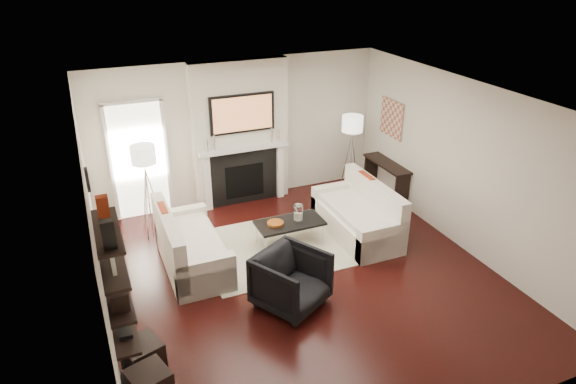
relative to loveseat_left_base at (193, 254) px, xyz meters
name	(u,v)px	position (x,y,z in m)	size (l,w,h in m)	color
room_envelope	(305,196)	(1.43, -0.95, 1.14)	(6.00, 6.00, 6.00)	black
chimney_breast	(240,134)	(1.43, 1.93, 1.14)	(1.80, 0.25, 2.70)	silver
fireplace_surround	(244,177)	(1.43, 1.79, 0.31)	(1.30, 0.02, 1.04)	black
firebox	(245,181)	(1.43, 1.79, 0.24)	(0.75, 0.02, 0.65)	black
mantel_pilaster_l	(208,183)	(0.71, 1.76, 0.34)	(0.12, 0.08, 1.10)	white
mantel_pilaster_r	(280,171)	(2.15, 1.76, 0.34)	(0.12, 0.08, 1.10)	white
mantel_shelf	(244,149)	(1.43, 1.74, 0.91)	(1.70, 0.18, 0.07)	white
tv_body	(242,113)	(1.43, 1.77, 1.57)	(1.20, 0.06, 0.70)	black
tv_screen	(243,114)	(1.43, 1.73, 1.57)	(1.10, 0.01, 0.62)	#BF723F
candlestick_l_tall	(214,143)	(0.88, 1.75, 1.09)	(0.04, 0.04, 0.30)	silver
candlestick_l_short	(207,145)	(0.75, 1.75, 1.06)	(0.04, 0.04, 0.24)	silver
candlestick_r_tall	(272,135)	(1.98, 1.75, 1.09)	(0.04, 0.04, 0.30)	silver
candlestick_r_short	(278,136)	(2.11, 1.75, 1.06)	(0.04, 0.04, 0.24)	silver
hallway_panel	(139,161)	(-0.42, 2.03, 0.84)	(0.90, 0.02, 2.10)	white
door_trim_l	(111,166)	(-0.90, 2.01, 0.84)	(0.06, 0.06, 2.16)	white
door_trim_r	(167,158)	(0.06, 2.01, 0.84)	(0.06, 0.06, 2.16)	white
door_trim_top	(131,102)	(-0.42, 2.01, 1.92)	(1.02, 0.06, 0.06)	white
rug	(281,246)	(1.46, 0.01, -0.20)	(2.60, 2.00, 0.01)	beige
loveseat_left_base	(193,254)	(0.00, 0.00, 0.00)	(0.85, 1.80, 0.42)	#EEE4D0
loveseat_left_back	(169,240)	(-0.33, 0.00, 0.32)	(0.18, 1.80, 0.80)	#EEE4D0
loveseat_left_arm_n	(206,277)	(0.00, -0.81, 0.09)	(0.85, 0.18, 0.60)	#EEE4D0
loveseat_left_arm_s	(181,225)	(0.00, 0.81, 0.09)	(0.85, 0.18, 0.60)	#EEE4D0
loveseat_left_cushion	(195,239)	(0.05, 0.00, 0.26)	(0.63, 1.44, 0.10)	#EEE4D0
pillow_left_orange	(164,219)	(-0.33, 0.30, 0.52)	(0.10, 0.42, 0.42)	maroon
pillow_left_charcoal	(172,239)	(-0.33, -0.30, 0.51)	(0.10, 0.40, 0.40)	black
loveseat_right_base	(356,224)	(2.78, -0.13, 0.00)	(0.85, 1.80, 0.42)	#EEE4D0
loveseat_right_back	(374,204)	(3.11, -0.13, 0.32)	(0.18, 1.80, 0.80)	#EEE4D0
loveseat_right_arm_n	(382,242)	(2.78, -0.94, 0.09)	(0.85, 0.18, 0.60)	#EEE4D0
loveseat_right_arm_s	(334,200)	(2.78, 0.68, 0.09)	(0.85, 0.18, 0.60)	#EEE4D0
loveseat_right_cushion	(354,211)	(2.73, -0.13, 0.26)	(0.63, 1.44, 0.10)	#EEE4D0
pillow_right_orange	(366,186)	(3.11, 0.17, 0.52)	(0.10, 0.42, 0.42)	maroon
pillow_right_charcoal	(385,201)	(3.11, -0.43, 0.51)	(0.10, 0.40, 0.40)	black
coffee_table	(290,223)	(1.61, 0.01, 0.19)	(1.10, 0.55, 0.04)	black
coffee_leg_nw	(266,247)	(1.11, -0.21, -0.02)	(0.02, 0.02, 0.38)	silver
coffee_leg_ne	(323,234)	(2.11, -0.21, -0.02)	(0.02, 0.02, 0.38)	silver
coffee_leg_sw	(257,234)	(1.11, 0.23, -0.02)	(0.02, 0.02, 0.38)	silver
coffee_leg_se	(312,222)	(2.11, 0.23, -0.02)	(0.02, 0.02, 0.38)	silver
hurricane_glass	(298,213)	(1.76, 0.01, 0.35)	(0.15, 0.15, 0.27)	white
hurricane_candle	(298,216)	(1.76, 0.01, 0.29)	(0.09, 0.09, 0.14)	white
copper_bowl	(275,223)	(1.36, 0.01, 0.24)	(0.27, 0.27, 0.04)	#AD5C1C
armchair	(291,278)	(1.01, -1.46, 0.22)	(0.84, 0.79, 0.87)	black
lamp_left_post	(149,202)	(-0.42, 1.27, 0.39)	(0.02, 0.02, 1.20)	silver
lamp_left_shade	(143,155)	(-0.42, 1.27, 1.24)	(0.40, 0.40, 0.30)	white
lamp_left_leg_a	(156,201)	(-0.31, 1.27, 0.39)	(0.02, 0.02, 1.25)	silver
lamp_left_leg_b	(145,200)	(-0.47, 1.36, 0.39)	(0.02, 0.02, 1.25)	silver
lamp_left_leg_c	(147,205)	(-0.47, 1.17, 0.39)	(0.02, 0.02, 1.25)	silver
lamp_right_post	(350,165)	(3.48, 1.38, 0.39)	(0.02, 0.02, 1.20)	silver
lamp_right_shade	(352,124)	(3.48, 1.38, 1.24)	(0.40, 0.40, 0.30)	white
lamp_right_leg_a	(355,164)	(3.59, 1.38, 0.39)	(0.02, 0.02, 1.25)	silver
lamp_right_leg_b	(345,164)	(3.43, 1.48, 0.39)	(0.02, 0.02, 1.25)	silver
lamp_right_leg_c	(350,167)	(3.43, 1.29, 0.39)	(0.02, 0.02, 1.25)	silver
console_top	(387,164)	(4.00, 0.89, 0.52)	(0.35, 1.20, 0.04)	black
console_leg_n	(402,193)	(4.00, 0.34, 0.14)	(0.30, 0.04, 0.71)	black
console_leg_s	(371,172)	(4.00, 1.44, 0.14)	(0.30, 0.04, 0.71)	black
wall_art	(392,118)	(4.16, 1.10, 1.34)	(0.03, 0.70, 0.70)	#B4785A
shelf_bottom	(124,327)	(-1.19, -1.95, 0.49)	(0.25, 1.00, 0.04)	black
shelf_lower	(119,297)	(-1.19, -1.95, 0.89)	(0.25, 1.00, 0.04)	black
shelf_upper	(113,265)	(-1.19, -1.95, 1.29)	(0.25, 1.00, 0.04)	black
shelf_top	(107,231)	(-1.19, -1.95, 1.69)	(0.25, 1.00, 0.04)	black
decor_magfile_a	(108,234)	(-1.19, -2.31, 1.85)	(0.12, 0.10, 0.28)	black
decor_magfile_b	(103,209)	(-1.19, -1.76, 1.85)	(0.12, 0.10, 0.28)	maroon
decor_frame_a	(112,259)	(-1.19, -2.04, 1.42)	(0.04, 0.30, 0.22)	white
decor_frame_b	(109,243)	(-1.19, -1.66, 1.40)	(0.04, 0.22, 0.18)	black
decor_wine_rack	(119,298)	(-1.19, -2.14, 1.01)	(0.18, 0.25, 0.20)	black
decor_box_small	(116,281)	(-1.19, -1.76, 0.97)	(0.15, 0.12, 0.12)	black
decor_books	(125,332)	(-1.19, -2.10, 0.53)	(0.14, 0.20, 0.05)	black
decor_box_tall	(120,305)	(-1.19, -1.68, 0.60)	(0.10, 0.10, 0.18)	white
clock_rim	(87,180)	(-1.30, -0.05, 1.49)	(0.34, 0.34, 0.04)	black
clock_face	(89,179)	(-1.27, -0.05, 1.49)	(0.29, 0.29, 0.01)	white
ottoman_near	(143,357)	(-1.04, -1.94, -0.01)	(0.40, 0.40, 0.40)	black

